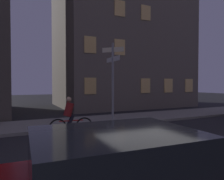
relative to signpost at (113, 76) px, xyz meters
The scene contains 5 objects.
ground_plane 5.70m from the signpost, 103.98° to the right, with size 80.00×80.00×0.00m, color #232326.
sidewalk_kerb 3.01m from the signpost, 135.73° to the left, with size 40.00×3.11×0.14m, color gray.
signpost is the anchor object (origin of this frame).
cyclist 3.30m from the signpost, 156.03° to the right, with size 1.82×0.36×1.61m.
building_right_block 12.28m from the signpost, 59.83° to the left, with size 12.01×8.74×17.86m.
Camera 1 is at (-3.52, -4.86, 2.14)m, focal length 33.97 mm.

